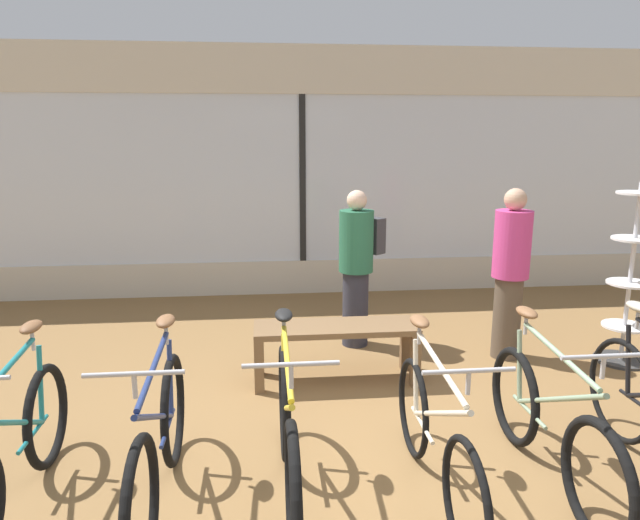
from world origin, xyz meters
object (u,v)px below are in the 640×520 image
bicycle_left (160,445)px  bicycle_center_right (435,438)px  bicycle_right (549,426)px  display_bench (336,335)px  bicycle_center_left (288,438)px  accessory_rack (629,290)px  customer_by_window (510,271)px  customer_near_rack (357,263)px  bicycle_far_left (15,451)px

bicycle_left → bicycle_center_right: size_ratio=1.05×
bicycle_right → display_bench: (-1.10, 1.61, 0.04)m
bicycle_left → bicycle_center_left: (0.72, -0.01, 0.01)m
accessory_rack → bicycle_right: bearing=-133.1°
bicycle_right → customer_by_window: size_ratio=1.03×
bicycle_center_left → customer_by_window: customer_by_window is taller
bicycle_center_left → customer_by_window: (2.18, 2.02, 0.44)m
bicycle_left → bicycle_center_left: 0.72m
accessory_rack → customer_near_rack: 2.53m
bicycle_right → accessory_rack: (1.64, 1.76, 0.32)m
bicycle_center_right → display_bench: bearing=102.2°
accessory_rack → bicycle_center_right: bearing=-142.4°
bicycle_left → bicycle_right: (2.31, 0.02, -0.02)m
bicycle_far_left → customer_near_rack: bearing=46.0°
bicycle_far_left → customer_by_window: bearing=27.6°
bicycle_center_right → bicycle_left: bearing=178.1°
bicycle_far_left → bicycle_right: bicycle_right is taller
bicycle_left → bicycle_center_left: size_ratio=0.98×
bicycle_far_left → accessory_rack: accessory_rack is taller
bicycle_center_right → display_bench: 1.72m
bicycle_left → bicycle_right: bicycle_left is taller
bicycle_far_left → bicycle_right: 3.12m
display_bench → customer_near_rack: size_ratio=0.89×
bicycle_center_right → customer_near_rack: bearing=90.9°
customer_near_rack → bicycle_center_right: bearing=-89.1°
bicycle_right → customer_near_rack: size_ratio=1.06×
bicycle_left → customer_by_window: size_ratio=1.07×
accessory_rack → customer_by_window: 1.08m
accessory_rack → customer_near_rack: size_ratio=1.07×
bicycle_far_left → accessory_rack: bearing=19.8°
bicycle_left → accessory_rack: (3.95, 1.78, 0.30)m
bicycle_right → accessory_rack: size_ratio=0.99×
bicycle_center_right → bicycle_right: (0.74, 0.07, -0.00)m
customer_near_rack → bicycle_far_left: bearing=-134.0°
bicycle_left → bicycle_center_left: bearing=-0.8°
bicycle_center_right → customer_by_window: size_ratio=1.02×
bicycle_left → customer_by_window: 3.56m
bicycle_right → customer_near_rack: customer_near_rack is taller
bicycle_center_right → customer_by_window: bearing=57.1°
bicycle_far_left → bicycle_center_right: bicycle_far_left is taller
bicycle_right → customer_near_rack: bearing=107.4°
bicycle_center_right → bicycle_right: bearing=5.7°
customer_near_rack → customer_by_window: size_ratio=0.97×
accessory_rack → bicycle_center_left: bearing=-151.0°
accessory_rack → customer_near_rack: (-2.42, 0.71, 0.15)m
bicycle_center_right → accessory_rack: size_ratio=0.98×
bicycle_left → bicycle_center_right: bicycle_left is taller
bicycle_center_right → display_bench: size_ratio=1.18×
bicycle_far_left → bicycle_center_right: 2.38m
bicycle_left → display_bench: size_ratio=1.24×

